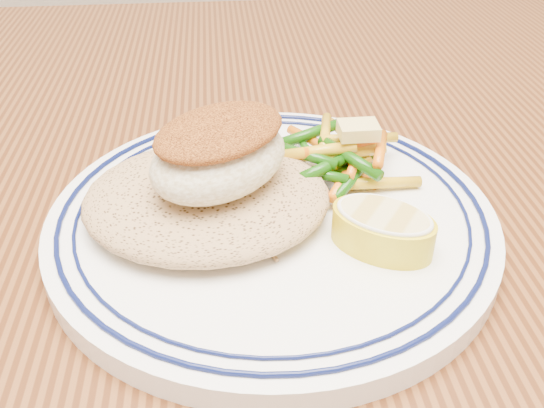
{
  "coord_description": "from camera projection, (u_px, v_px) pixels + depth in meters",
  "views": [
    {
      "loc": [
        0.02,
        -0.35,
        0.98
      ],
      "look_at": [
        0.05,
        -0.05,
        0.77
      ],
      "focal_mm": 40.0,
      "sensor_mm": 36.0,
      "label": 1
    }
  ],
  "objects": [
    {
      "name": "dining_table",
      "position": [
        205.0,
        297.0,
        0.47
      ],
      "size": [
        1.5,
        0.9,
        0.75
      ],
      "color": "#46220E",
      "rests_on": "ground"
    },
    {
      "name": "plate",
      "position": [
        272.0,
        218.0,
        0.37
      ],
      "size": [
        0.27,
        0.27,
        0.02
      ],
      "color": "white",
      "rests_on": "dining_table"
    },
    {
      "name": "rice_pilaf",
      "position": [
        207.0,
        193.0,
        0.36
      ],
      "size": [
        0.15,
        0.13,
        0.03
      ],
      "primitive_type": "ellipsoid",
      "color": "#A68053",
      "rests_on": "plate"
    },
    {
      "name": "fish_fillet",
      "position": [
        219.0,
        152.0,
        0.34
      ],
      "size": [
        0.11,
        0.11,
        0.04
      ],
      "color": "#ECE4C3",
      "rests_on": "rice_pilaf"
    },
    {
      "name": "vegetable_pile",
      "position": [
        338.0,
        155.0,
        0.4
      ],
      "size": [
        0.09,
        0.1,
        0.03
      ],
      "color": "orange",
      "rests_on": "plate"
    },
    {
      "name": "butter_pat",
      "position": [
        358.0,
        130.0,
        0.38
      ],
      "size": [
        0.03,
        0.02,
        0.01
      ],
      "primitive_type": "cube",
      "rotation": [
        0.0,
        0.0,
        0.01
      ],
      "color": "#E9D172",
      "rests_on": "vegetable_pile"
    },
    {
      "name": "lemon_wedge",
      "position": [
        383.0,
        228.0,
        0.33
      ],
      "size": [
        0.08,
        0.08,
        0.02
      ],
      "color": "yellow",
      "rests_on": "plate"
    }
  ]
}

